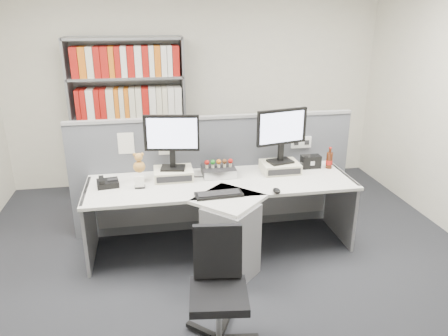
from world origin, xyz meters
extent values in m
plane|color=#2B2D33|center=(0.00, 0.00, 0.00)|extent=(5.50, 5.50, 0.00)
cube|color=silver|center=(0.00, 2.75, 1.35)|extent=(5.00, 0.04, 2.70)
cube|color=#585B64|center=(0.00, 1.25, 0.62)|extent=(3.00, 0.05, 1.25)
cube|color=#A4A4AA|center=(0.00, 1.25, 1.26)|extent=(3.00, 0.07, 0.03)
cube|color=white|center=(0.95, 1.22, 0.95)|extent=(0.22, 0.04, 0.12)
cube|color=white|center=(-0.90, 1.22, 1.05)|extent=(0.16, 0.00, 0.22)
cube|color=white|center=(-0.50, 1.22, 1.05)|extent=(0.16, 0.00, 0.22)
cube|color=white|center=(0.70, 1.22, 1.05)|extent=(0.16, 0.00, 0.22)
cube|color=silver|center=(0.00, 0.82, 0.70)|extent=(2.60, 0.80, 0.03)
cube|color=silver|center=(0.00, 0.42, 0.70)|extent=(0.74, 0.74, 0.03)
cube|color=gray|center=(0.00, 0.30, 0.34)|extent=(0.57, 0.57, 0.69)
cube|color=gray|center=(-1.28, 0.82, 0.36)|extent=(0.03, 0.70, 0.72)
cube|color=gray|center=(1.28, 0.82, 0.36)|extent=(0.03, 0.70, 0.72)
cube|color=gray|center=(0.00, 1.18, 0.35)|extent=(2.50, 0.02, 0.45)
cube|color=beige|center=(-0.45, 0.98, 0.77)|extent=(0.38, 0.30, 0.10)
cube|color=black|center=(-0.45, 0.83, 0.77)|extent=(0.34, 0.01, 0.06)
cube|color=beige|center=(0.65, 0.98, 0.77)|extent=(0.38, 0.30, 0.10)
cube|color=black|center=(0.65, 0.83, 0.77)|extent=(0.34, 0.01, 0.06)
cube|color=black|center=(-0.45, 0.98, 0.83)|extent=(0.26, 0.21, 0.02)
cube|color=black|center=(-0.45, 0.98, 0.93)|extent=(0.06, 0.04, 0.19)
cube|color=black|center=(-0.45, 0.98, 1.19)|extent=(0.53, 0.13, 0.35)
cube|color=#CDD4FF|center=(-0.45, 0.96, 1.19)|extent=(0.47, 0.09, 0.30)
cube|color=black|center=(0.65, 0.98, 0.83)|extent=(0.27, 0.22, 0.02)
cube|color=black|center=(0.65, 0.98, 0.93)|extent=(0.06, 0.04, 0.20)
cube|color=black|center=(0.65, 0.98, 1.20)|extent=(0.54, 0.16, 0.36)
cube|color=#CDD4FF|center=(0.64, 0.96, 1.20)|extent=(0.48, 0.12, 0.31)
cube|color=black|center=(0.00, 1.00, 0.76)|extent=(0.33, 0.29, 0.09)
cube|color=silver|center=(0.00, 0.85, 0.76)|extent=(0.33, 0.01, 0.08)
cylinder|color=beige|center=(-0.12, 0.98, 0.82)|extent=(0.03, 0.03, 0.03)
sphere|color=#A5140F|center=(-0.12, 0.98, 0.87)|extent=(0.05, 0.05, 0.05)
cylinder|color=beige|center=(-0.06, 0.98, 0.82)|extent=(0.03, 0.03, 0.03)
sphere|color=#19721E|center=(-0.06, 0.98, 0.87)|extent=(0.05, 0.05, 0.05)
cylinder|color=beige|center=(0.00, 0.98, 0.82)|extent=(0.03, 0.03, 0.03)
sphere|color=orange|center=(0.00, 0.98, 0.87)|extent=(0.05, 0.05, 0.05)
cylinder|color=beige|center=(0.06, 0.98, 0.82)|extent=(0.03, 0.03, 0.03)
sphere|color=#593319|center=(0.06, 0.98, 0.87)|extent=(0.05, 0.05, 0.05)
cylinder|color=beige|center=(0.12, 0.98, 0.82)|extent=(0.03, 0.03, 0.03)
sphere|color=#A5140F|center=(0.12, 0.98, 0.87)|extent=(0.05, 0.05, 0.05)
cube|color=black|center=(-0.08, 0.48, 0.73)|extent=(0.44, 0.19, 0.02)
cube|color=black|center=(-0.08, 0.48, 0.75)|extent=(0.39, 0.14, 0.01)
ellipsoid|color=black|center=(0.45, 0.45, 0.74)|extent=(0.07, 0.11, 0.04)
cube|color=black|center=(-1.08, 0.89, 0.75)|extent=(0.22, 0.21, 0.05)
cube|color=black|center=(-1.13, 0.88, 0.79)|extent=(0.07, 0.17, 0.03)
cube|color=black|center=(-1.04, 0.90, 0.78)|extent=(0.10, 0.07, 0.01)
cube|color=black|center=(-0.78, 0.79, 0.73)|extent=(0.10, 0.06, 0.02)
cube|color=white|center=(-0.78, 0.77, 0.79)|extent=(0.09, 0.03, 0.10)
cube|color=white|center=(-0.78, 0.81, 0.79)|extent=(0.09, 0.03, 0.10)
sphere|color=#B7833D|center=(-0.78, 0.94, 0.88)|extent=(0.11, 0.11, 0.11)
sphere|color=#B7833D|center=(-0.78, 0.94, 0.97)|extent=(0.08, 0.08, 0.08)
sphere|color=#B7833D|center=(-0.81, 0.94, 1.00)|extent=(0.03, 0.03, 0.03)
sphere|color=#B7833D|center=(-0.74, 0.94, 1.00)|extent=(0.03, 0.03, 0.03)
cube|color=black|center=(1.00, 1.03, 0.79)|extent=(0.20, 0.11, 0.13)
cylinder|color=#3F190A|center=(1.19, 0.99, 0.81)|extent=(0.07, 0.07, 0.17)
cylinder|color=#A5140F|center=(1.19, 0.99, 0.79)|extent=(0.07, 0.07, 0.05)
cylinder|color=#3F190A|center=(1.19, 0.99, 0.91)|extent=(0.03, 0.03, 0.05)
cylinder|color=#A5140F|center=(1.19, 0.99, 0.94)|extent=(0.03, 0.03, 0.01)
cube|color=gray|center=(-1.59, 2.45, 1.00)|extent=(0.03, 0.40, 2.00)
cube|color=gray|center=(-0.21, 2.45, 1.00)|extent=(0.03, 0.40, 2.00)
cube|color=gray|center=(-0.90, 2.64, 1.00)|extent=(1.40, 0.02, 2.00)
cube|color=gray|center=(-0.90, 2.45, 0.02)|extent=(1.38, 0.40, 0.03)
cube|color=gray|center=(-0.90, 2.45, 0.52)|extent=(1.38, 0.40, 0.03)
cube|color=gray|center=(-0.90, 2.45, 1.02)|extent=(1.38, 0.40, 0.03)
cube|color=gray|center=(-0.90, 2.45, 1.52)|extent=(1.38, 0.40, 0.03)
cube|color=gray|center=(-0.90, 2.45, 1.98)|extent=(1.38, 0.40, 0.03)
cube|color=#A5140F|center=(-0.90, 2.42, 0.22)|extent=(1.24, 0.28, 0.36)
cube|color=orange|center=(-0.90, 2.42, 0.72)|extent=(1.24, 0.28, 0.36)
cube|color=beige|center=(-0.90, 2.42, 1.21)|extent=(1.24, 0.28, 0.36)
cube|color=white|center=(-0.90, 2.42, 1.71)|extent=(1.24, 0.28, 0.36)
cube|color=gray|center=(1.20, 2.00, 0.35)|extent=(0.45, 0.60, 0.70)
cube|color=black|center=(1.20, 1.70, 0.52)|extent=(0.40, 0.02, 0.28)
cube|color=black|center=(1.20, 1.70, 0.20)|extent=(0.40, 0.02, 0.28)
cylinder|color=white|center=(1.20, 2.00, 0.71)|extent=(0.17, 0.17, 0.03)
cylinder|color=white|center=(1.20, 2.00, 0.81)|extent=(0.03, 0.03, 0.17)
cylinder|color=white|center=(1.20, 1.98, 1.03)|extent=(0.28, 0.12, 0.28)
cylinder|color=silver|center=(1.20, 2.01, 1.03)|extent=(0.28, 0.11, 0.28)
cylinder|color=silver|center=(-0.25, -0.54, 0.22)|extent=(0.04, 0.04, 0.35)
cube|color=black|center=(-0.25, -0.54, 0.41)|extent=(0.45, 0.45, 0.06)
cube|color=black|center=(-0.23, -0.35, 0.66)|extent=(0.36, 0.14, 0.41)
cube|color=black|center=(-0.18, -0.39, 0.04)|extent=(0.15, 0.26, 0.04)
cylinder|color=black|center=(-0.14, -0.30, 0.03)|extent=(0.04, 0.04, 0.03)
cube|color=black|center=(-0.37, -0.43, 0.04)|extent=(0.22, 0.21, 0.04)
cylinder|color=black|center=(-0.44, -0.36, 0.03)|extent=(0.04, 0.04, 0.03)
camera|label=1|loc=(-0.65, -2.99, 2.29)|focal=34.23mm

